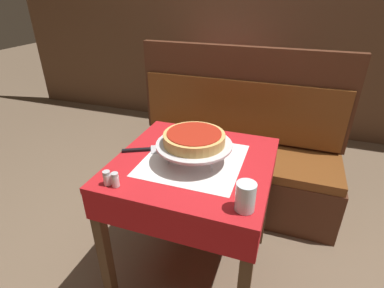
{
  "coord_description": "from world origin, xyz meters",
  "views": [
    {
      "loc": [
        0.4,
        -1.17,
        1.48
      ],
      "look_at": [
        0.01,
        -0.04,
        0.85
      ],
      "focal_mm": 28.0,
      "sensor_mm": 36.0,
      "label": 1
    }
  ],
  "objects_px": {
    "dining_table_rear": "(217,84)",
    "booth_bench": "(232,162)",
    "salt_shaker": "(107,178)",
    "dining_table_front": "(193,178)",
    "pepper_shaker": "(115,180)",
    "deep_dish_pizza": "(194,138)",
    "condiment_caddy": "(212,70)",
    "pizza_server": "(149,150)",
    "water_glass_near": "(245,197)",
    "pizza_pan_stand": "(194,145)"
  },
  "relations": [
    {
      "from": "dining_table_front",
      "to": "pepper_shaker",
      "type": "xyz_separation_m",
      "value": [
        -0.23,
        -0.31,
        0.14
      ]
    },
    {
      "from": "dining_table_front",
      "to": "pizza_server",
      "type": "distance_m",
      "value": 0.27
    },
    {
      "from": "pizza_server",
      "to": "pepper_shaker",
      "type": "height_order",
      "value": "pepper_shaker"
    },
    {
      "from": "water_glass_near",
      "to": "dining_table_rear",
      "type": "bearing_deg",
      "value": 108.05
    },
    {
      "from": "booth_bench",
      "to": "pepper_shaker",
      "type": "relative_size",
      "value": 23.49
    },
    {
      "from": "water_glass_near",
      "to": "pizza_pan_stand",
      "type": "bearing_deg",
      "value": 137.43
    },
    {
      "from": "condiment_caddy",
      "to": "deep_dish_pizza",
      "type": "bearing_deg",
      "value": -77.09
    },
    {
      "from": "dining_table_front",
      "to": "condiment_caddy",
      "type": "bearing_deg",
      "value": 102.74
    },
    {
      "from": "dining_table_rear",
      "to": "booth_bench",
      "type": "xyz_separation_m",
      "value": [
        0.37,
        -0.88,
        -0.31
      ]
    },
    {
      "from": "booth_bench",
      "to": "salt_shaker",
      "type": "relative_size",
      "value": 23.53
    },
    {
      "from": "pizza_pan_stand",
      "to": "pepper_shaker",
      "type": "bearing_deg",
      "value": -128.87
    },
    {
      "from": "salt_shaker",
      "to": "dining_table_front",
      "type": "bearing_deg",
      "value": 48.36
    },
    {
      "from": "water_glass_near",
      "to": "salt_shaker",
      "type": "relative_size",
      "value": 1.8
    },
    {
      "from": "condiment_caddy",
      "to": "water_glass_near",
      "type": "bearing_deg",
      "value": -70.34
    },
    {
      "from": "pizza_server",
      "to": "booth_bench",
      "type": "bearing_deg",
      "value": 67.21
    },
    {
      "from": "deep_dish_pizza",
      "to": "salt_shaker",
      "type": "height_order",
      "value": "deep_dish_pizza"
    },
    {
      "from": "dining_table_front",
      "to": "pizza_server",
      "type": "xyz_separation_m",
      "value": [
        -0.25,
        0.01,
        0.11
      ]
    },
    {
      "from": "deep_dish_pizza",
      "to": "salt_shaker",
      "type": "distance_m",
      "value": 0.42
    },
    {
      "from": "booth_bench",
      "to": "salt_shaker",
      "type": "bearing_deg",
      "value": -107.61
    },
    {
      "from": "dining_table_rear",
      "to": "booth_bench",
      "type": "height_order",
      "value": "booth_bench"
    },
    {
      "from": "booth_bench",
      "to": "pizza_server",
      "type": "height_order",
      "value": "booth_bench"
    },
    {
      "from": "pizza_pan_stand",
      "to": "deep_dish_pizza",
      "type": "xyz_separation_m",
      "value": [
        -0.0,
        -0.0,
        0.04
      ]
    },
    {
      "from": "dining_table_rear",
      "to": "deep_dish_pizza",
      "type": "xyz_separation_m",
      "value": [
        0.32,
        -1.61,
        0.23
      ]
    },
    {
      "from": "dining_table_front",
      "to": "pepper_shaker",
      "type": "relative_size",
      "value": 11.63
    },
    {
      "from": "pizza_pan_stand",
      "to": "water_glass_near",
      "type": "distance_m",
      "value": 0.4
    },
    {
      "from": "water_glass_near",
      "to": "salt_shaker",
      "type": "bearing_deg",
      "value": -176.73
    },
    {
      "from": "dining_table_rear",
      "to": "salt_shaker",
      "type": "bearing_deg",
      "value": -88.78
    },
    {
      "from": "water_glass_near",
      "to": "pepper_shaker",
      "type": "bearing_deg",
      "value": -176.49
    },
    {
      "from": "dining_table_front",
      "to": "salt_shaker",
      "type": "relative_size",
      "value": 11.66
    },
    {
      "from": "dining_table_rear",
      "to": "condiment_caddy",
      "type": "height_order",
      "value": "condiment_caddy"
    },
    {
      "from": "salt_shaker",
      "to": "water_glass_near",
      "type": "bearing_deg",
      "value": 3.27
    },
    {
      "from": "pizza_pan_stand",
      "to": "condiment_caddy",
      "type": "xyz_separation_m",
      "value": [
        -0.35,
        1.52,
        -0.04
      ]
    },
    {
      "from": "dining_table_front",
      "to": "pizza_pan_stand",
      "type": "xyz_separation_m",
      "value": [
        0.01,
        -0.01,
        0.19
      ]
    },
    {
      "from": "deep_dish_pizza",
      "to": "pizza_server",
      "type": "relative_size",
      "value": 1.17
    },
    {
      "from": "dining_table_rear",
      "to": "salt_shaker",
      "type": "height_order",
      "value": "salt_shaker"
    },
    {
      "from": "pizza_pan_stand",
      "to": "booth_bench",
      "type": "bearing_deg",
      "value": 86.28
    },
    {
      "from": "dining_table_front",
      "to": "water_glass_near",
      "type": "height_order",
      "value": "water_glass_near"
    },
    {
      "from": "pizza_server",
      "to": "condiment_caddy",
      "type": "height_order",
      "value": "condiment_caddy"
    },
    {
      "from": "dining_table_rear",
      "to": "pizza_server",
      "type": "bearing_deg",
      "value": -87.49
    },
    {
      "from": "pizza_server",
      "to": "water_glass_near",
      "type": "xyz_separation_m",
      "value": [
        0.54,
        -0.29,
        0.05
      ]
    },
    {
      "from": "salt_shaker",
      "to": "condiment_caddy",
      "type": "bearing_deg",
      "value": 92.14
    },
    {
      "from": "pizza_pan_stand",
      "to": "water_glass_near",
      "type": "bearing_deg",
      "value": -42.57
    },
    {
      "from": "booth_bench",
      "to": "pizza_pan_stand",
      "type": "xyz_separation_m",
      "value": [
        -0.05,
        -0.74,
        0.5
      ]
    },
    {
      "from": "pizza_pan_stand",
      "to": "water_glass_near",
      "type": "height_order",
      "value": "water_glass_near"
    },
    {
      "from": "dining_table_front",
      "to": "dining_table_rear",
      "type": "relative_size",
      "value": 0.94
    },
    {
      "from": "dining_table_front",
      "to": "pizza_pan_stand",
      "type": "relative_size",
      "value": 2.09
    },
    {
      "from": "booth_bench",
      "to": "salt_shaker",
      "type": "distance_m",
      "value": 1.18
    },
    {
      "from": "deep_dish_pizza",
      "to": "salt_shaker",
      "type": "xyz_separation_m",
      "value": [
        -0.28,
        -0.3,
        -0.09
      ]
    },
    {
      "from": "deep_dish_pizza",
      "to": "condiment_caddy",
      "type": "height_order",
      "value": "condiment_caddy"
    },
    {
      "from": "pepper_shaker",
      "to": "dining_table_rear",
      "type": "bearing_deg",
      "value": 92.4
    }
  ]
}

